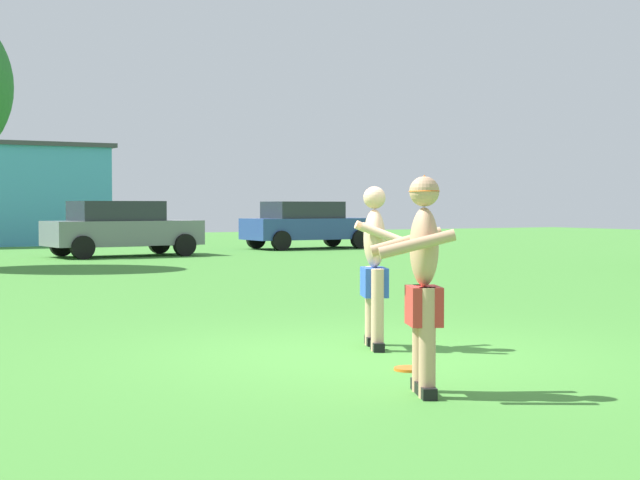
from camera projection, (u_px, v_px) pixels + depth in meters
The scene contains 6 objects.
ground_plane at pixel (370, 355), 9.57m from camera, with size 80.00×80.00×0.00m, color #428433.
player_with_cap at pixel (423, 275), 7.53m from camera, with size 0.74×0.75×1.71m.
player_in_blue at pixel (375, 263), 10.00m from camera, with size 0.72×0.82×1.66m.
frisbee at pixel (410, 369), 8.67m from camera, with size 0.28×0.28×0.03m, color orange.
car_gray_near_post at pixel (121, 228), 27.78m from camera, with size 4.39×2.22×1.58m.
car_blue_mid_lot at pixel (307, 224), 32.72m from camera, with size 4.32×2.07×1.58m.
Camera 1 is at (-5.16, -8.02, 1.48)m, focal length 54.71 mm.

